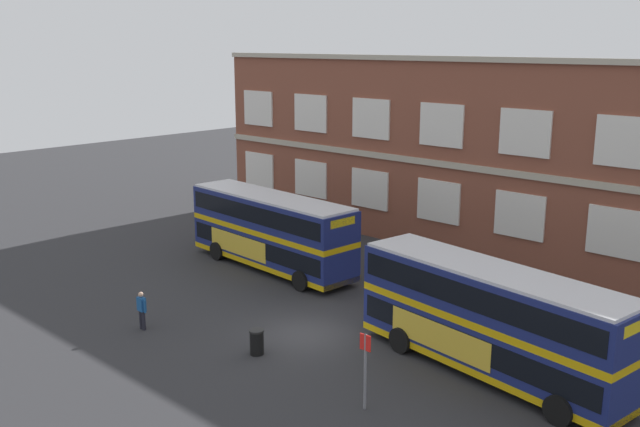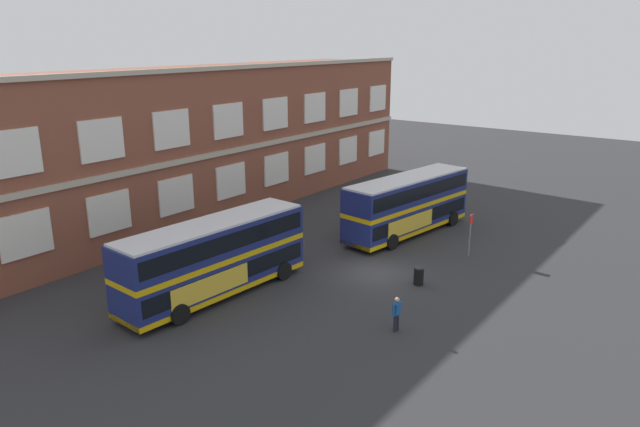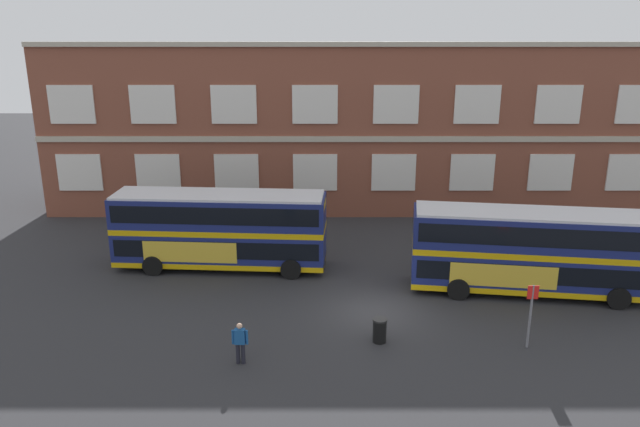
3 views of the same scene
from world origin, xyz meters
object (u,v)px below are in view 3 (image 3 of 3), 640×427
Objects in this scene: double_decker_near at (220,229)px; waiting_passenger at (240,342)px; bus_stand_flag at (531,310)px; station_litter_bin at (380,330)px; double_decker_middle at (530,251)px.

double_decker_near is 9.99m from waiting_passenger.
station_litter_bin is at bearing 175.62° from bus_stand_flag.
double_decker_near is 10.82× the size of station_litter_bin.
bus_stand_flag reaches higher than waiting_passenger.
double_decker_middle is at bearing 32.69° from station_litter_bin.
double_decker_near is 0.99× the size of double_decker_middle.
station_litter_bin is (-5.91, 0.45, -1.12)m from bus_stand_flag.
double_decker_near and double_decker_middle have the same top height.
double_decker_middle is (15.18, -3.17, 0.00)m from double_decker_near.
double_decker_near is at bearing 133.80° from station_litter_bin.
double_decker_middle is 9.08m from station_litter_bin.
bus_stand_flag reaches higher than station_litter_bin.
double_decker_near is at bearing 102.77° from waiting_passenger.
double_decker_middle is 6.62× the size of waiting_passenger.
station_litter_bin is at bearing -46.20° from double_decker_near.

